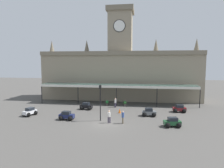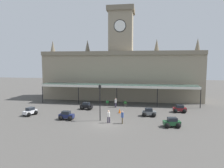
# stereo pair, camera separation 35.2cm
# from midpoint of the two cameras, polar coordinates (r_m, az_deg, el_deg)

# --- Properties ---
(ground_plane) EXTENTS (140.00, 140.00, 0.00)m
(ground_plane) POSITION_cam_midpoint_polar(r_m,az_deg,el_deg) (26.57, -2.27, -11.21)
(ground_plane) COLOR #4E4B47
(station_building) EXTENTS (32.89, 6.94, 19.18)m
(station_building) POSITION_cam_midpoint_polar(r_m,az_deg,el_deg) (43.62, 2.15, 3.60)
(station_building) COLOR gray
(station_building) RESTS_ON ground
(entrance_canopy) EXTENTS (29.38, 3.26, 3.77)m
(entrance_canopy) POSITION_cam_midpoint_polar(r_m,az_deg,el_deg) (38.18, 1.22, -0.30)
(entrance_canopy) COLOR #38564C
(entrance_canopy) RESTS_ON ground
(car_black_sedan) EXTENTS (2.11, 1.63, 1.19)m
(car_black_sedan) POSITION_cam_midpoint_polar(r_m,az_deg,el_deg) (34.53, -7.57, -6.31)
(car_black_sedan) COLOR black
(car_black_sedan) RESTS_ON ground
(car_white_sedan) EXTENTS (1.87, 2.22, 1.19)m
(car_white_sedan) POSITION_cam_midpoint_polar(r_m,az_deg,el_deg) (32.90, -22.45, -7.36)
(car_white_sedan) COLOR silver
(car_white_sedan) RESTS_ON ground
(car_green_sedan) EXTENTS (2.17, 1.73, 1.19)m
(car_green_sedan) POSITION_cam_midpoint_polar(r_m,az_deg,el_deg) (26.34, 16.26, -10.47)
(car_green_sedan) COLOR #1E512D
(car_green_sedan) RESTS_ON ground
(car_navy_sedan) EXTENTS (2.06, 1.54, 1.19)m
(car_navy_sedan) POSITION_cam_midpoint_polar(r_m,az_deg,el_deg) (29.03, -13.00, -8.82)
(car_navy_sedan) COLOR #19214C
(car_navy_sedan) RESTS_ON ground
(car_maroon_sedan) EXTENTS (2.06, 1.54, 1.19)m
(car_maroon_sedan) POSITION_cam_midpoint_polar(r_m,az_deg,el_deg) (34.06, 18.18, -6.74)
(car_maroon_sedan) COLOR maroon
(car_maroon_sedan) RESTS_ON ground
(car_grey_sedan) EXTENTS (2.08, 1.56, 1.19)m
(car_grey_sedan) POSITION_cam_midpoint_polar(r_m,az_deg,el_deg) (30.58, 10.06, -7.99)
(car_grey_sedan) COLOR slate
(car_grey_sedan) RESTS_ON ground
(pedestrian_near_entrance) EXTENTS (0.34, 0.39, 1.67)m
(pedestrian_near_entrance) POSITION_cam_midpoint_polar(r_m,az_deg,el_deg) (26.55, 2.70, -9.18)
(pedestrian_near_entrance) COLOR brown
(pedestrian_near_entrance) RESTS_ON ground
(pedestrian_crossing_forecourt) EXTENTS (0.34, 0.34, 1.67)m
(pedestrian_crossing_forecourt) POSITION_cam_midpoint_polar(r_m,az_deg,el_deg) (35.68, 0.65, -5.18)
(pedestrian_crossing_forecourt) COLOR #3F384C
(pedestrian_crossing_forecourt) RESTS_ON ground
(pedestrian_beside_cars) EXTENTS (0.39, 0.34, 1.67)m
(pedestrian_beside_cars) POSITION_cam_midpoint_polar(r_m,az_deg,el_deg) (26.76, -1.20, -9.05)
(pedestrian_beside_cars) COLOR #3F384C
(pedestrian_beside_cars) RESTS_ON ground
(victorian_lamppost) EXTENTS (0.30, 0.30, 5.00)m
(victorian_lamppost) POSITION_cam_midpoint_polar(r_m,az_deg,el_deg) (27.34, -3.69, -4.03)
(victorian_lamppost) COLOR black
(victorian_lamppost) RESTS_ON ground
(traffic_cone) EXTENTS (0.40, 0.40, 0.72)m
(traffic_cone) POSITION_cam_midpoint_polar(r_m,az_deg,el_deg) (31.93, 1.84, -7.56)
(traffic_cone) COLOR orange
(traffic_cone) RESTS_ON ground
(planter_near_kerb) EXTENTS (0.60, 0.60, 0.96)m
(planter_near_kerb) POSITION_cam_midpoint_polar(r_m,az_deg,el_deg) (36.73, 3.40, -5.53)
(planter_near_kerb) COLOR #47423D
(planter_near_kerb) RESTS_ON ground
(planter_forecourt_centre) EXTENTS (0.60, 0.60, 0.96)m
(planter_forecourt_centre) POSITION_cam_midpoint_polar(r_m,az_deg,el_deg) (37.30, -1.66, -5.34)
(planter_forecourt_centre) COLOR #47423D
(planter_forecourt_centre) RESTS_ON ground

